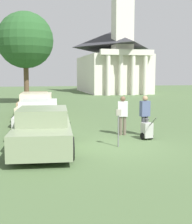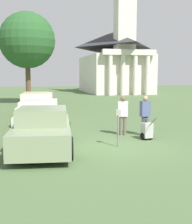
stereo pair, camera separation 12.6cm
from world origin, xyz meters
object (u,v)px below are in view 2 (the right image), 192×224
Objects in this scene: equipment_cart at (147,130)px; church at (115,55)px; parked_car_white at (40,117)px; parked_car_cream at (38,109)px; parking_meter at (118,121)px; person_supervisor at (145,113)px; parked_car_tan at (37,103)px; person_worker at (123,113)px; parked_car_sage at (43,130)px.

church reaches higher than equipment_cart.
parked_car_cream is (-0.00, 3.45, 0.03)m from parked_car_white.
parking_meter is (2.69, -3.37, 0.25)m from parked_car_white.
person_supervisor is at bearing 69.78° from equipment_cart.
person_supervisor is 33.43m from church.
parked_car_tan is at bearing 95.60° from parked_car_white.
church is (11.90, 23.65, 4.81)m from parked_car_tan.
parked_car_tan is 26.91m from church.
parking_meter is 0.81× the size of person_worker.
parking_meter is at bearing -45.75° from parked_car_white.
person_worker reaches higher than parked_car_sage.
parked_car_white is 3.00× the size of person_worker.
parking_meter is at bearing -69.87° from parked_car_tan.
parked_car_cream is at bearing 120.34° from equipment_cart.
parked_car_cream is 5.90m from person_worker.
church is at bearing -115.84° from person_supervisor.
person_worker is at bearing -47.92° from parked_car_cream.
equipment_cart is at bearing -60.32° from parked_car_tan.
person_supervisor reaches higher than parking_meter.
parked_car_cream reaches higher than parked_car_tan.
person_worker is 33.36m from church.
parked_car_sage is 3.72× the size of parking_meter.
parking_meter is (2.69, -6.82, 0.22)m from parked_car_cream.
parking_meter is (2.69, -0.15, 0.26)m from parked_car_sage.
parking_meter is at bearing -105.14° from church.
parked_car_white is at bearing 145.08° from equipment_cart.
parked_car_cream is 7.33m from parking_meter.
parked_car_sage is at bearing -109.36° from church.
parked_car_cream is 3.00× the size of person_worker.
parked_car_white is 2.94× the size of person_supervisor.
person_worker is at bearing -31.19° from person_supervisor.
equipment_cart is (-0.21, -0.78, -0.60)m from person_supervisor.
parked_car_sage is 0.21× the size of church.
parked_car_white is (0.00, 3.21, 0.01)m from parked_car_sage.
parked_car_tan reaches higher than parking_meter.
parked_car_tan is 5.41× the size of equipment_cart.
parked_car_cream is at bearing 95.60° from parked_car_sage.
church reaches higher than person_worker.
parked_car_tan is (-0.00, 7.02, -0.01)m from parked_car_white.
church reaches higher than parked_car_cream.
parked_car_cream is 0.94× the size of parked_car_tan.
parked_car_tan is 9.03m from person_worker.
parked_car_tan is 3.19× the size of person_worker.
parked_car_sage is 1.00× the size of parked_car_white.
parked_car_cream is 0.21× the size of church.
parked_car_white is 33.25m from church.
parked_car_cream is at bearing -84.40° from parked_car_tan.
church is (8.40, 31.96, 4.55)m from person_worker.
parked_car_white reaches higher than parked_car_tan.
church is at bearing -90.40° from person_worker.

